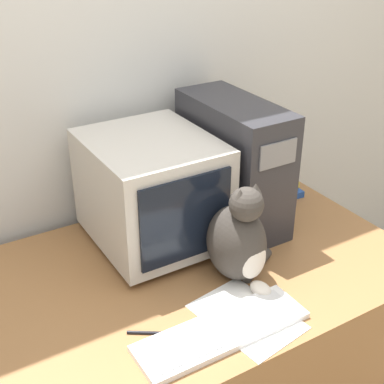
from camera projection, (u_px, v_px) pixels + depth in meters
wall_back at (112, 83)px, 1.89m from camera, size 7.00×0.05×2.50m
desk at (187, 356)px, 1.90m from camera, size 1.45×0.90×0.77m
crt_monitor at (152, 191)px, 1.77m from camera, size 0.39×0.46×0.38m
computer_tower at (233, 163)px, 1.89m from camera, size 0.20×0.47×0.45m
keyboard at (222, 331)px, 1.45m from camera, size 0.50×0.15×0.02m
cat at (239, 241)px, 1.62m from camera, size 0.25×0.27×0.33m
book_stack at (274, 185)px, 2.19m from camera, size 0.16×0.22×0.05m
pen at (156, 333)px, 1.45m from camera, size 0.14×0.09×0.01m
paper_sheet at (246, 317)px, 1.52m from camera, size 0.25×0.32×0.00m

